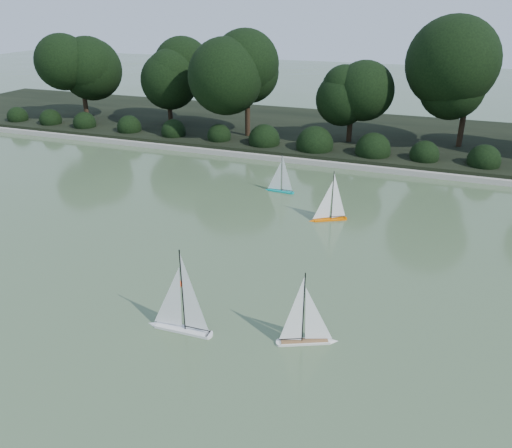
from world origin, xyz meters
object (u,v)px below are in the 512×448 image
(sailboat_teal, at_px, (279,185))
(sailboat_white_a, at_px, (177,317))
(sailboat_white_b, at_px, (310,331))
(race_buoy, at_px, (182,284))
(sailboat_orange, at_px, (327,212))

(sailboat_teal, bearing_deg, sailboat_white_a, -86.63)
(sailboat_white_b, height_order, sailboat_teal, sailboat_white_b)
(sailboat_white_b, bearing_deg, race_buoy, 162.10)
(sailboat_white_a, distance_m, sailboat_teal, 7.23)
(sailboat_white_a, relative_size, sailboat_white_b, 1.16)
(sailboat_white_a, height_order, sailboat_teal, sailboat_white_a)
(sailboat_white_b, distance_m, sailboat_orange, 5.23)
(race_buoy, bearing_deg, sailboat_white_b, -17.90)
(sailboat_white_b, relative_size, sailboat_orange, 1.03)
(sailboat_white_b, bearing_deg, sailboat_teal, 111.73)
(sailboat_white_a, xyz_separation_m, sailboat_orange, (1.43, 5.60, -0.05))
(sailboat_white_a, relative_size, sailboat_teal, 1.32)
(sailboat_white_b, xyz_separation_m, sailboat_teal, (-2.70, 6.78, -0.02))
(sailboat_teal, height_order, race_buoy, sailboat_teal)
(sailboat_teal, bearing_deg, race_buoy, -92.26)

